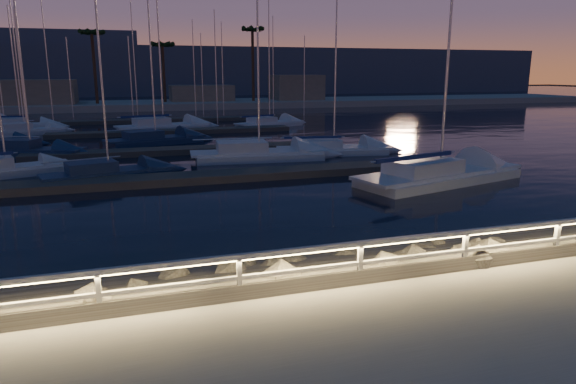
% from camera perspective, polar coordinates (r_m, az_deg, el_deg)
% --- Properties ---
extents(ground, '(400.00, 400.00, 0.00)m').
position_cam_1_polar(ground, '(12.55, 3.73, -10.52)').
color(ground, '#A49F94').
rests_on(ground, ground).
extents(harbor_water, '(400.00, 440.00, 0.60)m').
position_cam_1_polar(harbor_water, '(42.54, -11.72, 4.83)').
color(harbor_water, black).
rests_on(harbor_water, ground).
extents(guard_rail, '(44.11, 0.12, 1.06)m').
position_cam_1_polar(guard_rail, '(12.23, 3.49, -7.24)').
color(guard_rail, silver).
rests_on(guard_rail, ground).
extents(riprap, '(27.89, 3.23, 1.43)m').
position_cam_1_polar(riprap, '(13.37, -0.14, -9.54)').
color(riprap, slate).
rests_on(riprap, ground).
extents(floating_docks, '(22.00, 36.00, 0.40)m').
position_cam_1_polar(floating_docks, '(43.73, -11.94, 5.79)').
color(floating_docks, '#554C46').
rests_on(floating_docks, ground).
extents(far_shore, '(160.00, 14.00, 5.20)m').
position_cam_1_polar(far_shore, '(84.97, -14.97, 9.58)').
color(far_shore, '#A49F94').
rests_on(far_shore, ground).
extents(palm_left, '(3.00, 3.00, 11.20)m').
position_cam_1_polar(palm_left, '(82.93, -20.97, 15.91)').
color(palm_left, '#513626').
rests_on(palm_left, ground).
extents(palm_center, '(3.00, 3.00, 9.70)m').
position_cam_1_polar(palm_center, '(84.00, -13.79, 15.41)').
color(palm_center, '#513626').
rests_on(palm_center, ground).
extents(palm_right, '(3.00, 3.00, 12.20)m').
position_cam_1_polar(palm_right, '(85.33, -3.98, 17.22)').
color(palm_right, '#513626').
rests_on(palm_right, ground).
extents(distant_hills, '(230.00, 37.50, 18.00)m').
position_cam_1_polar(distant_hills, '(145.48, -25.20, 11.89)').
color(distant_hills, '#3D485E').
rests_on(distant_hills, ground).
extents(sailboat_a, '(6.75, 3.75, 11.16)m').
position_cam_1_polar(sailboat_a, '(32.37, -29.10, 2.25)').
color(sailboat_a, silver).
rests_on(sailboat_a, ground).
extents(sailboat_c, '(9.03, 3.44, 14.98)m').
position_cam_1_polar(sailboat_c, '(33.70, -3.63, 4.34)').
color(sailboat_c, silver).
rests_on(sailboat_c, ground).
extents(sailboat_d, '(10.41, 5.37, 16.96)m').
position_cam_1_polar(sailboat_d, '(27.76, 16.15, 1.96)').
color(sailboat_d, silver).
rests_on(sailboat_d, ground).
extents(sailboat_e, '(7.27, 4.42, 12.08)m').
position_cam_1_polar(sailboat_e, '(39.21, -26.88, 4.16)').
color(sailboat_e, navy).
rests_on(sailboat_e, ground).
extents(sailboat_f, '(7.02, 3.72, 11.53)m').
position_cam_1_polar(sailboat_f, '(28.99, -19.62, 2.03)').
color(sailboat_f, navy).
rests_on(sailboat_f, ground).
extents(sailboat_g, '(8.12, 4.64, 13.31)m').
position_cam_1_polar(sailboat_g, '(42.44, -14.75, 5.72)').
color(sailboat_g, navy).
rests_on(sailboat_g, ground).
extents(sailboat_h, '(8.10, 3.44, 13.28)m').
position_cam_1_polar(sailboat_h, '(36.16, 4.78, 4.84)').
color(sailboat_h, silver).
rests_on(sailboat_h, ground).
extents(sailboat_i, '(6.73, 4.24, 11.22)m').
position_cam_1_polar(sailboat_i, '(53.00, -27.16, 6.12)').
color(sailboat_i, silver).
rests_on(sailboat_i, ground).
extents(sailboat_k, '(9.44, 4.80, 15.44)m').
position_cam_1_polar(sailboat_k, '(52.20, -13.92, 7.15)').
color(sailboat_k, silver).
rests_on(sailboat_k, ground).
extents(sailboat_l, '(7.94, 4.76, 13.02)m').
position_cam_1_polar(sailboat_l, '(54.35, -2.24, 7.67)').
color(sailboat_l, silver).
rests_on(sailboat_l, ground).
extents(sailboat_n, '(7.11, 2.37, 11.97)m').
position_cam_1_polar(sailboat_n, '(58.83, -27.70, 6.62)').
color(sailboat_n, silver).
rests_on(sailboat_n, ground).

